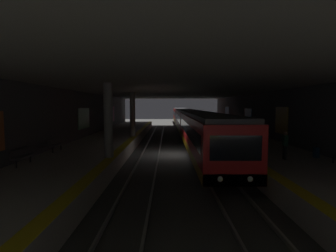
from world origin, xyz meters
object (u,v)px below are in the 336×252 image
bench_right_far (107,126)px  person_standing_far (245,127)px  bench_right_near (22,155)px  suitcase_rolling (316,152)px  person_boarding (285,144)px  metro_train (187,120)px  pillar_near (108,120)px  bench_right_mid (56,144)px  person_walking_mid (110,133)px  bench_left_mid (245,128)px  person_waiting_near (131,123)px  pillar_far (133,114)px

bench_right_far → person_standing_far: (-5.99, -15.93, 0.41)m
bench_right_near → suitcase_rolling: 17.06m
person_boarding → suitcase_rolling: bearing=-75.9°
metro_train → person_standing_far: (-12.72, -5.20, -0.04)m
pillar_near → suitcase_rolling: size_ratio=4.84×
bench_right_mid → suitcase_rolling: (-2.22, -16.94, -0.20)m
metro_train → person_walking_mid: size_ratio=37.27×
bench_right_near → person_boarding: 14.83m
bench_left_mid → pillar_near: bearing=139.6°
person_waiting_near → person_standing_far: (-7.99, -13.11, 0.09)m
person_waiting_near → person_walking_mid: (-13.06, -0.00, -0.01)m
person_boarding → bench_right_mid: bearing=79.4°
bench_right_near → person_standing_far: size_ratio=0.99×
bench_left_mid → person_walking_mid: (-8.72, 14.25, 0.32)m
person_waiting_near → person_boarding: 23.42m
pillar_far → suitcase_rolling: pillar_far is taller
person_standing_far → person_boarding: bearing=174.5°
bench_right_near → person_waiting_near: bearing=-7.4°
suitcase_rolling → person_standing_far: bearing=4.9°
person_standing_far → suitcase_rolling: bearing=-175.1°
person_waiting_near → bench_left_mid: bearing=-106.9°
bench_left_mid → bench_right_far: size_ratio=1.00×
metro_train → person_boarding: bearing=-170.8°
person_waiting_near → suitcase_rolling: (-19.60, -14.12, -0.52)m
person_waiting_near → person_standing_far: bearing=-121.4°
bench_right_mid → bench_right_far: size_ratio=1.00×
person_waiting_near → person_standing_far: size_ratio=0.91×
pillar_far → person_standing_far: bearing=-88.1°
suitcase_rolling → pillar_near: bearing=89.4°
bench_right_mid → suitcase_rolling: bearing=-97.5°
person_walking_mid → person_standing_far: size_ratio=0.91×
pillar_near → person_boarding: 10.68m
bench_left_mid → person_standing_far: size_ratio=0.99×
pillar_near → pillar_far: size_ratio=1.00×
person_boarding → bench_left_mid: bearing=-8.3°
metro_train → person_boarding: (-24.89, -4.02, -0.08)m
bench_right_far → person_waiting_near: size_ratio=1.08×
pillar_far → bench_left_mid: size_ratio=2.68×
bench_right_mid → bench_left_mid: bearing=-52.6°
pillar_near → bench_right_mid: (2.10, 4.18, -1.75)m
pillar_far → person_waiting_near: (8.38, 1.36, -1.43)m
pillar_far → bench_right_mid: (-8.99, 4.18, -1.75)m
metro_train → person_boarding: size_ratio=35.13×
pillar_far → person_walking_mid: 5.08m
pillar_far → metro_train: (13.12, -6.55, -1.30)m
person_waiting_near → person_boarding: (-20.15, -11.93, 0.05)m
suitcase_rolling → metro_train: bearing=14.3°
bench_right_mid → person_standing_far: bearing=-59.5°
bench_right_mid → person_walking_mid: bearing=-33.2°
suitcase_rolling → person_walking_mid: bearing=65.1°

